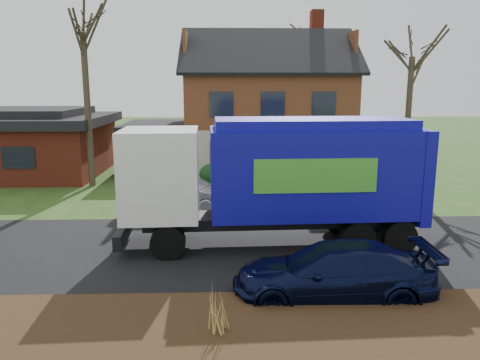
{
  "coord_description": "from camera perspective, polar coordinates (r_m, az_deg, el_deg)",
  "views": [
    {
      "loc": [
        -0.39,
        -13.61,
        5.01
      ],
      "look_at": [
        0.11,
        2.5,
        1.7
      ],
      "focal_mm": 35.0,
      "sensor_mm": 36.0,
      "label": 1
    }
  ],
  "objects": [
    {
      "name": "ground",
      "position": [
        14.51,
        -0.12,
        -8.61
      ],
      "size": [
        120.0,
        120.0,
        0.0
      ],
      "primitive_type": "plane",
      "color": "#264717",
      "rests_on": "ground"
    },
    {
      "name": "road",
      "position": [
        14.51,
        -0.12,
        -8.57
      ],
      "size": [
        80.0,
        7.0,
        0.02
      ],
      "primitive_type": "cube",
      "color": "black",
      "rests_on": "ground"
    },
    {
      "name": "mulch_verge",
      "position": [
        9.64,
        0.83,
        -18.7
      ],
      "size": [
        80.0,
        3.5,
        0.3
      ],
      "primitive_type": "cube",
      "color": "black",
      "rests_on": "ground"
    },
    {
      "name": "main_house",
      "position": [
        27.6,
        2.18,
        9.55
      ],
      "size": [
        12.95,
        8.95,
        9.26
      ],
      "color": "#BEB699",
      "rests_on": "ground"
    },
    {
      "name": "ranch_house",
      "position": [
        29.21,
        -25.24,
        4.2
      ],
      "size": [
        9.8,
        8.2,
        3.7
      ],
      "color": "#963420",
      "rests_on": "ground"
    },
    {
      "name": "garbage_truck",
      "position": [
        14.5,
        4.86,
        0.78
      ],
      "size": [
        9.41,
        2.88,
        3.99
      ],
      "rotation": [
        0.0,
        0.0,
        0.04
      ],
      "color": "black",
      "rests_on": "ground"
    },
    {
      "name": "silver_sedan",
      "position": [
        19.24,
        -6.79,
        -1.53
      ],
      "size": [
        4.3,
        2.53,
        1.34
      ],
      "primitive_type": "imported",
      "rotation": [
        0.0,
        0.0,
        1.28
      ],
      "color": "#ABADB3",
      "rests_on": "ground"
    },
    {
      "name": "navy_wagon",
      "position": [
        11.37,
        11.24,
        -11.02
      ],
      "size": [
        4.73,
        1.97,
        1.37
      ],
      "primitive_type": "imported",
      "rotation": [
        0.0,
        0.0,
        -1.58
      ],
      "color": "black",
      "rests_on": "ground"
    },
    {
      "name": "tree_front_west",
      "position": [
        24.41,
        -18.8,
        19.19
      ],
      "size": [
        3.46,
        3.46,
        10.3
      ],
      "color": "#433928",
      "rests_on": "ground"
    },
    {
      "name": "tree_front_east",
      "position": [
        24.76,
        20.44,
        16.27
      ],
      "size": [
        3.25,
        3.25,
        9.02
      ],
      "color": "#3E3525",
      "rests_on": "ground"
    },
    {
      "name": "tree_back",
      "position": [
        35.38,
        9.78,
        17.42
      ],
      "size": [
        3.3,
        3.3,
        10.44
      ],
      "color": "#3F3026",
      "rests_on": "ground"
    },
    {
      "name": "grass_clump_mid",
      "position": [
        9.35,
        -2.67,
        -15.4
      ],
      "size": [
        0.34,
        0.28,
        0.94
      ],
      "color": "tan",
      "rests_on": "mulch_verge"
    }
  ]
}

